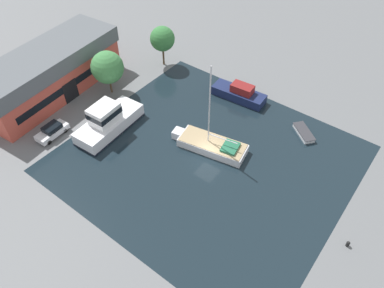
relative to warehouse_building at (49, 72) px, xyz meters
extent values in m
plane|color=slate|center=(2.66, -25.19, -3.27)|extent=(440.00, 440.00, 0.00)
cube|color=black|center=(2.66, -25.19, -3.27)|extent=(29.06, 31.56, 0.01)
cube|color=#C64C3D|center=(0.00, 0.00, -1.15)|extent=(21.23, 8.95, 4.24)
cube|color=#565B60|center=(0.00, 0.00, 2.08)|extent=(21.87, 9.22, 2.21)
cube|color=black|center=(0.31, -3.60, -1.78)|extent=(2.40, 0.27, 2.97)
cube|color=black|center=(0.31, -3.59, -0.94)|extent=(17.52, 1.56, 1.06)
cylinder|color=brown|center=(4.88, -6.61, -2.04)|extent=(0.26, 0.26, 2.46)
sphere|color=#428447|center=(4.88, -6.61, 0.88)|extent=(4.50, 4.50, 4.50)
cylinder|color=brown|center=(14.93, -7.87, -1.77)|extent=(0.29, 0.29, 3.00)
sphere|color=#387A3D|center=(14.93, -7.87, 1.13)|extent=(3.73, 3.73, 3.73)
cube|color=silver|center=(-6.02, -7.36, -2.63)|extent=(4.25, 2.00, 0.71)
cube|color=black|center=(-5.85, -7.35, -1.99)|extent=(2.24, 1.68, 0.57)
cube|color=black|center=(-6.94, -7.40, -2.02)|extent=(0.11, 1.43, 0.46)
cylinder|color=black|center=(-7.27, -8.22, -2.97)|extent=(0.61, 0.23, 0.60)
cylinder|color=black|center=(-7.35, -6.63, -2.97)|extent=(0.61, 0.23, 0.60)
cylinder|color=black|center=(-4.69, -8.09, -2.97)|extent=(0.61, 0.23, 0.60)
cylinder|color=black|center=(-4.77, -6.50, -2.97)|extent=(0.61, 0.23, 0.60)
cube|color=silver|center=(4.33, -24.68, -2.74)|extent=(4.61, 8.67, 1.04)
cube|color=silver|center=(3.45, -20.05, -2.74)|extent=(1.60, 1.44, 1.04)
cube|color=tan|center=(4.33, -24.68, -2.18)|extent=(4.42, 8.33, 0.08)
cylinder|color=silver|center=(4.22, -24.07, 3.12)|extent=(0.16, 0.16, 10.52)
cylinder|color=silver|center=(4.56, -25.89, -1.04)|extent=(0.81, 3.66, 0.12)
cube|color=#236647|center=(4.76, -26.91, -1.99)|extent=(2.49, 2.19, 0.30)
cube|color=white|center=(-0.77, -12.21, -2.41)|extent=(9.59, 4.21, 1.71)
cube|color=black|center=(-0.77, -12.21, -3.12)|extent=(9.69, 4.29, 0.18)
cube|color=white|center=(-1.24, -12.24, -0.40)|extent=(3.72, 2.83, 2.30)
cube|color=black|center=(-1.24, -12.24, -0.17)|extent=(3.80, 2.91, 0.74)
cube|color=white|center=(13.46, -32.40, -3.02)|extent=(3.25, 3.59, 0.48)
cube|color=#333338|center=(13.46, -32.40, -2.75)|extent=(3.40, 3.75, 0.08)
cube|color=#19234C|center=(14.71, -21.83, -2.63)|extent=(3.09, 7.73, 1.27)
cube|color=maroon|center=(14.75, -22.28, -1.45)|extent=(1.98, 3.15, 1.09)
cylinder|color=black|center=(1.50, -42.71, -3.07)|extent=(0.32, 0.32, 0.40)
sphere|color=black|center=(1.50, -42.71, -2.78)|extent=(0.35, 0.35, 0.35)
camera|label=1|loc=(-22.53, -42.09, 29.45)|focal=35.00mm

